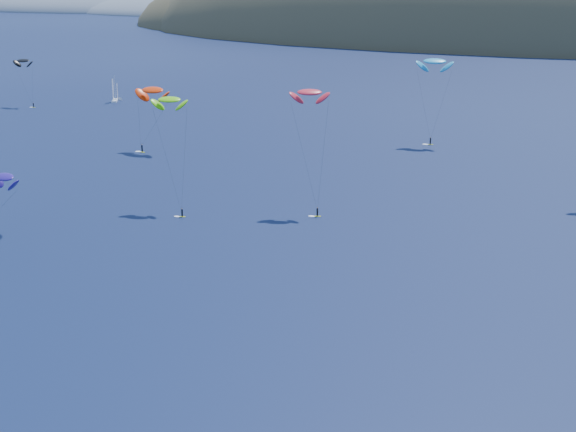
# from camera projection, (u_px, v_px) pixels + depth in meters

# --- Properties ---
(island) EXTENTS (730.00, 300.00, 210.00)m
(island) POSITION_uv_depth(u_px,v_px,m) (570.00, 51.00, 560.14)
(island) COLOR #3D3526
(island) RESTS_ON ground
(headland) EXTENTS (460.00, 250.00, 60.00)m
(headland) POSITION_uv_depth(u_px,v_px,m) (111.00, 11.00, 882.70)
(headland) COLOR slate
(headland) RESTS_ON ground
(sailboat) EXTENTS (7.99, 7.53, 9.55)m
(sailboat) POSITION_uv_depth(u_px,v_px,m) (115.00, 99.00, 295.40)
(sailboat) COLOR white
(sailboat) RESTS_ON ground
(kitesurfer_1) EXTENTS (11.42, 8.63, 19.27)m
(kitesurfer_1) POSITION_uv_depth(u_px,v_px,m) (152.00, 90.00, 216.23)
(kitesurfer_1) COLOR #C1CB16
(kitesurfer_1) RESTS_ON ground
(kitesurfer_3) EXTENTS (11.11, 11.48, 24.27)m
(kitesurfer_3) POSITION_uv_depth(u_px,v_px,m) (169.00, 100.00, 165.63)
(kitesurfer_3) COLOR #C1CB16
(kitesurfer_3) RESTS_ON ground
(kitesurfer_4) EXTENTS (10.24, 7.39, 25.58)m
(kitesurfer_4) POSITION_uv_depth(u_px,v_px,m) (435.00, 61.00, 223.29)
(kitesurfer_4) COLOR #C1CB16
(kitesurfer_4) RESTS_ON ground
(kitesurfer_9) EXTENTS (9.12, 10.16, 26.23)m
(kitesurfer_9) POSITION_uv_depth(u_px,v_px,m) (310.00, 93.00, 162.99)
(kitesurfer_9) COLOR #C1CB16
(kitesurfer_9) RESTS_ON ground
(kitesurfer_10) EXTENTS (8.58, 9.46, 12.28)m
(kitesurfer_10) POSITION_uv_depth(u_px,v_px,m) (4.00, 177.00, 153.39)
(kitesurfer_10) COLOR #C1CB16
(kitesurfer_10) RESTS_ON ground
(kitesurfer_12) EXTENTS (9.96, 5.76, 17.96)m
(kitesurfer_12) POSITION_uv_depth(u_px,v_px,m) (23.00, 61.00, 283.85)
(kitesurfer_12) COLOR #C1CB16
(kitesurfer_12) RESTS_ON ground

